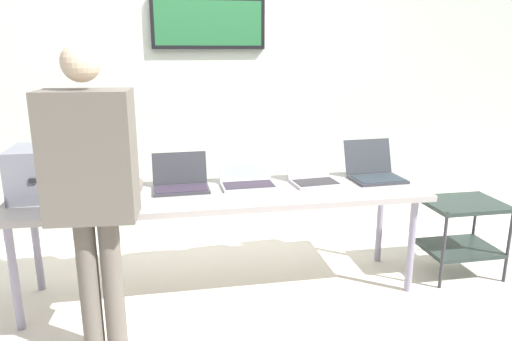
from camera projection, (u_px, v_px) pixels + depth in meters
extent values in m
cube|color=silver|center=(224.00, 292.00, 3.36)|extent=(8.00, 8.00, 0.04)
cube|color=beige|center=(206.00, 96.00, 4.11)|extent=(8.00, 0.06, 2.54)
cube|color=black|center=(208.00, 23.00, 3.91)|extent=(0.95, 0.05, 0.42)
cube|color=#266537|center=(209.00, 23.00, 3.89)|extent=(0.89, 0.02, 0.36)
cube|color=#A79E9B|center=(222.00, 195.00, 3.18)|extent=(2.77, 0.70, 0.04)
cylinder|color=gray|center=(14.00, 277.00, 2.80)|extent=(0.05, 0.05, 0.69)
cylinder|color=gray|center=(411.00, 245.00, 3.26)|extent=(0.05, 0.05, 0.69)
cylinder|color=gray|center=(36.00, 244.00, 3.28)|extent=(0.05, 0.05, 0.69)
cylinder|color=gray|center=(380.00, 220.00, 3.73)|extent=(0.05, 0.05, 0.69)
cube|color=slate|center=(41.00, 173.00, 3.02)|extent=(0.35, 0.38, 0.33)
cube|color=black|center=(33.00, 181.00, 2.83)|extent=(0.04, 0.01, 0.03)
cube|color=#20242B|center=(111.00, 193.00, 3.12)|extent=(0.32, 0.27, 0.02)
cube|color=#292C36|center=(110.00, 192.00, 3.10)|extent=(0.29, 0.22, 0.00)
cube|color=#20242B|center=(111.00, 167.00, 3.24)|extent=(0.31, 0.08, 0.26)
cube|color=black|center=(111.00, 167.00, 3.24)|extent=(0.29, 0.06, 0.23)
cube|color=#333439|center=(181.00, 190.00, 3.19)|extent=(0.38, 0.24, 0.02)
cube|color=#312737|center=(181.00, 188.00, 3.17)|extent=(0.35, 0.19, 0.00)
cube|color=#333439|center=(180.00, 168.00, 3.29)|extent=(0.38, 0.07, 0.22)
cube|color=#295930|center=(180.00, 168.00, 3.29)|extent=(0.35, 0.06, 0.19)
cube|color=#B0B5B6|center=(248.00, 186.00, 3.28)|extent=(0.38, 0.24, 0.02)
cube|color=#302733|center=(249.00, 185.00, 3.26)|extent=(0.35, 0.19, 0.00)
cube|color=#B0B5B6|center=(245.00, 164.00, 3.38)|extent=(0.37, 0.06, 0.23)
cube|color=#2B583C|center=(245.00, 164.00, 3.38)|extent=(0.35, 0.05, 0.20)
cube|color=#B2AFB6|center=(315.00, 183.00, 3.35)|extent=(0.34, 0.26, 0.02)
cube|color=#2C2A2C|center=(316.00, 182.00, 3.33)|extent=(0.31, 0.21, 0.00)
cube|color=#B2AFB6|center=(307.00, 162.00, 3.47)|extent=(0.33, 0.13, 0.21)
cube|color=silver|center=(307.00, 162.00, 3.47)|extent=(0.30, 0.11, 0.18)
cube|color=#34373C|center=(377.00, 179.00, 3.44)|extent=(0.39, 0.29, 0.02)
cube|color=#29333A|center=(378.00, 178.00, 3.42)|extent=(0.35, 0.23, 0.00)
cube|color=#34373C|center=(368.00, 156.00, 3.57)|extent=(0.38, 0.11, 0.25)
cube|color=navy|center=(368.00, 156.00, 3.57)|extent=(0.35, 0.09, 0.22)
cylinder|color=#635B52|center=(90.00, 291.00, 2.52)|extent=(0.12, 0.12, 0.83)
cylinder|color=#635B52|center=(113.00, 289.00, 2.53)|extent=(0.12, 0.12, 0.83)
cube|color=#635B52|center=(89.00, 156.00, 2.34)|extent=(0.46, 0.29, 0.65)
sphere|color=beige|center=(81.00, 62.00, 2.22)|extent=(0.19, 0.19, 0.19)
cylinder|color=#635B52|center=(75.00, 193.00, 2.67)|extent=(0.09, 0.32, 0.07)
cylinder|color=#635B52|center=(135.00, 191.00, 2.70)|extent=(0.09, 0.32, 0.07)
cube|color=#273430|center=(464.00, 204.00, 3.48)|extent=(0.56, 0.44, 0.03)
cube|color=#273430|center=(458.00, 248.00, 3.57)|extent=(0.53, 0.42, 0.03)
cylinder|color=#333338|center=(443.00, 251.00, 3.31)|extent=(0.02, 0.02, 0.57)
cylinder|color=#333338|center=(508.00, 246.00, 3.40)|extent=(0.02, 0.02, 0.57)
cylinder|color=#333338|center=(415.00, 230.00, 3.69)|extent=(0.02, 0.02, 0.57)
cylinder|color=#333338|center=(474.00, 226.00, 3.78)|extent=(0.02, 0.02, 0.57)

